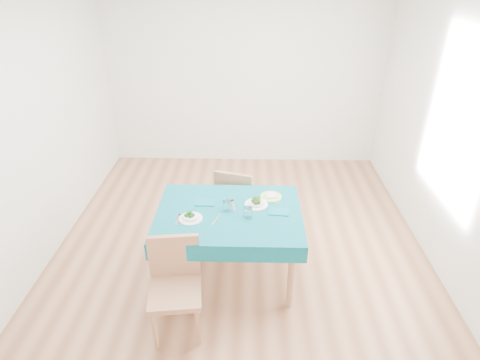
{
  "coord_description": "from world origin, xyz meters",
  "views": [
    {
      "loc": [
        0.09,
        -3.51,
        2.78
      ],
      "look_at": [
        0.0,
        0.0,
        0.85
      ],
      "focal_mm": 30.0,
      "sensor_mm": 36.0,
      "label": 1
    }
  ],
  "objects_px": {
    "chair_near": "(174,283)",
    "chair_far": "(239,192)",
    "table": "(229,245)",
    "bowl_far": "(256,202)",
    "bowl_near": "(191,216)",
    "side_plate": "(271,197)"
  },
  "relations": [
    {
      "from": "chair_near",
      "to": "bowl_far",
      "type": "distance_m",
      "value": 1.08
    },
    {
      "from": "bowl_near",
      "to": "side_plate",
      "type": "bearing_deg",
      "value": 28.61
    },
    {
      "from": "table",
      "to": "bowl_far",
      "type": "distance_m",
      "value": 0.5
    },
    {
      "from": "chair_far",
      "to": "side_plate",
      "type": "bearing_deg",
      "value": 139.99
    },
    {
      "from": "chair_far",
      "to": "bowl_far",
      "type": "xyz_separation_m",
      "value": [
        0.18,
        -0.64,
        0.27
      ]
    },
    {
      "from": "table",
      "to": "bowl_far",
      "type": "bearing_deg",
      "value": 26.67
    },
    {
      "from": "chair_far",
      "to": "bowl_far",
      "type": "distance_m",
      "value": 0.72
    },
    {
      "from": "bowl_near",
      "to": "side_plate",
      "type": "distance_m",
      "value": 0.83
    },
    {
      "from": "chair_near",
      "to": "bowl_near",
      "type": "relative_size",
      "value": 5.0
    },
    {
      "from": "chair_near",
      "to": "chair_far",
      "type": "relative_size",
      "value": 1.01
    },
    {
      "from": "chair_near",
      "to": "bowl_near",
      "type": "distance_m",
      "value": 0.63
    },
    {
      "from": "bowl_near",
      "to": "bowl_far",
      "type": "bearing_deg",
      "value": 23.18
    },
    {
      "from": "bowl_near",
      "to": "chair_near",
      "type": "bearing_deg",
      "value": -97.16
    },
    {
      "from": "side_plate",
      "to": "bowl_far",
      "type": "bearing_deg",
      "value": -134.53
    },
    {
      "from": "table",
      "to": "chair_far",
      "type": "relative_size",
      "value": 1.28
    },
    {
      "from": "chair_near",
      "to": "table",
      "type": "bearing_deg",
      "value": 52.42
    },
    {
      "from": "chair_near",
      "to": "bowl_far",
      "type": "bearing_deg",
      "value": 44.04
    },
    {
      "from": "chair_far",
      "to": "bowl_near",
      "type": "relative_size",
      "value": 4.95
    },
    {
      "from": "bowl_far",
      "to": "chair_far",
      "type": "bearing_deg",
      "value": 106.07
    },
    {
      "from": "table",
      "to": "bowl_near",
      "type": "distance_m",
      "value": 0.54
    },
    {
      "from": "bowl_near",
      "to": "side_plate",
      "type": "relative_size",
      "value": 1.01
    },
    {
      "from": "chair_near",
      "to": "bowl_far",
      "type": "xyz_separation_m",
      "value": [
        0.65,
        0.81,
        0.27
      ]
    }
  ]
}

